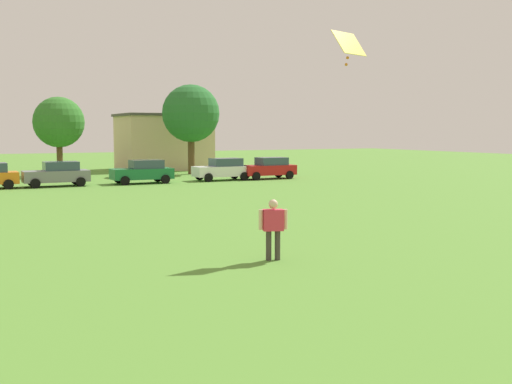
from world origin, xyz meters
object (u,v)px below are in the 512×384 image
object	(u,v)px
parked_car_white_4	(223,169)
parked_car_red_5	(269,168)
parked_car_gray_2	(57,174)
adult_bystander	(273,224)
tree_right	(59,122)
kite	(349,45)
tree_far_right	(191,114)
parked_car_green_3	(143,171)

from	to	relation	value
parked_car_white_4	parked_car_red_5	world-z (taller)	same
parked_car_gray_2	parked_car_red_5	bearing A→B (deg)	178.31
adult_bystander	tree_right	bearing A→B (deg)	107.98
parked_car_red_5	adult_bystander	bearing A→B (deg)	62.51
kite	tree_right	size ratio (longest dim) A/B	0.21
parked_car_white_4	tree_far_right	xyz separation A→B (m)	(0.32, 7.58, 4.37)
kite	parked_car_white_4	size ratio (longest dim) A/B	0.32
tree_far_right	parked_car_red_5	bearing A→B (deg)	-66.01
adult_bystander	parked_car_gray_2	distance (m)	28.22
tree_far_right	adult_bystander	bearing A→B (deg)	-107.09
tree_right	tree_far_right	xyz separation A→B (m)	(10.56, -3.22, 0.77)
parked_car_green_3	tree_far_right	xyz separation A→B (m)	(6.59, 7.66, 4.37)
parked_car_red_5	tree_far_right	bearing A→B (deg)	-66.01
parked_car_red_5	tree_right	bearing A→B (deg)	-38.21
parked_car_white_4	parked_car_red_5	size ratio (longest dim) A/B	1.00
parked_car_white_4	tree_right	distance (m)	15.30
tree_far_right	parked_car_gray_2	bearing A→B (deg)	-149.44
parked_car_gray_2	parked_car_white_4	world-z (taller)	same
kite	tree_far_right	xyz separation A→B (m)	(7.40, 34.16, -1.32)
tree_right	tree_far_right	world-z (taller)	tree_far_right
parked_car_white_4	tree_right	world-z (taller)	tree_right
adult_bystander	tree_right	size ratio (longest dim) A/B	0.27
tree_right	kite	bearing A→B (deg)	-85.18
parked_car_red_5	tree_far_right	distance (m)	9.63
parked_car_white_4	adult_bystander	bearing A→B (deg)	69.23
kite	parked_car_red_5	distance (m)	29.05
adult_bystander	tree_right	xyz separation A→B (m)	(0.37, 38.76, 3.40)
parked_car_white_4	tree_far_right	size ratio (longest dim) A/B	0.56
parked_car_gray_2	parked_car_white_4	distance (m)	12.16
parked_car_red_5	parked_car_green_3	bearing A→B (deg)	-1.02
parked_car_green_3	parked_car_white_4	world-z (taller)	same
tree_right	parked_car_green_3	bearing A→B (deg)	-69.97
parked_car_gray_2	tree_right	distance (m)	11.34
kite	parked_car_white_4	bearing A→B (deg)	75.08
kite	parked_car_gray_2	bearing A→B (deg)	100.72
kite	tree_right	bearing A→B (deg)	94.82
kite	parked_car_red_5	world-z (taller)	kite
parked_car_gray_2	parked_car_red_5	xyz separation A→B (m)	(15.97, -0.47, 0.00)
adult_bystander	parked_car_white_4	bearing A→B (deg)	87.76
tree_right	tree_far_right	size ratio (longest dim) A/B	0.85
tree_right	parked_car_white_4	bearing A→B (deg)	-46.53
parked_car_green_3	tree_far_right	bearing A→B (deg)	-130.71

